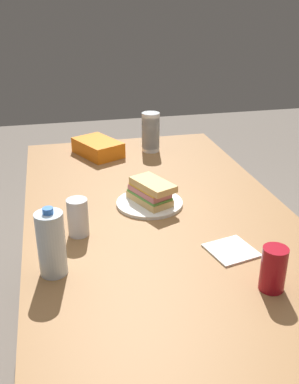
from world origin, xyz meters
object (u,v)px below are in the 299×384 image
(soda_can_red, at_px, (273,269))
(chip_bag, at_px, (98,148))
(sandwich, at_px, (151,192))
(soda_can_silver, at_px, (78,217))
(dining_table, at_px, (162,241))
(paper_plate, at_px, (150,203))
(plastic_cup_stack, at_px, (151,132))
(water_bottle_tall, at_px, (51,244))

(soda_can_red, relative_size, chip_bag, 0.53)
(chip_bag, bearing_deg, sandwich, -14.00)
(sandwich, relative_size, soda_can_silver, 1.64)
(dining_table, distance_m, chip_bag, 0.70)
(paper_plate, relative_size, chip_bag, 1.04)
(soda_can_red, relative_size, soda_can_silver, 1.00)
(soda_can_silver, bearing_deg, soda_can_red, 49.64)
(plastic_cup_stack, bearing_deg, soda_can_red, 3.20)
(dining_table, relative_size, sandwich, 8.84)
(water_bottle_tall, bearing_deg, plastic_cup_stack, 152.15)
(chip_bag, relative_size, soda_can_silver, 1.89)
(sandwich, bearing_deg, dining_table, 7.78)
(water_bottle_tall, bearing_deg, soda_can_red, 70.05)
(dining_table, xyz_separation_m, paper_plate, (-0.11, -0.02, 0.09))
(chip_bag, height_order, water_bottle_tall, water_bottle_tall)
(paper_plate, distance_m, water_bottle_tall, 0.50)
(paper_plate, bearing_deg, sandwich, 50.00)
(dining_table, distance_m, sandwich, 0.18)
(chip_bag, bearing_deg, water_bottle_tall, -40.14)
(water_bottle_tall, relative_size, soda_can_silver, 1.63)
(plastic_cup_stack, bearing_deg, chip_bag, -89.89)
(dining_table, distance_m, paper_plate, 0.15)
(paper_plate, height_order, water_bottle_tall, water_bottle_tall)
(sandwich, height_order, soda_can_red, soda_can_red)
(chip_bag, distance_m, plastic_cup_stack, 0.26)
(plastic_cup_stack, height_order, soda_can_silver, plastic_cup_stack)
(chip_bag, xyz_separation_m, water_bottle_tall, (0.92, -0.23, 0.06))
(soda_can_red, relative_size, water_bottle_tall, 0.61)
(sandwich, distance_m, soda_can_red, 0.58)
(water_bottle_tall, xyz_separation_m, soda_can_silver, (-0.20, 0.08, -0.03))
(dining_table, relative_size, soda_can_red, 14.51)
(soda_can_red, bearing_deg, sandwich, -160.42)
(plastic_cup_stack, relative_size, soda_can_silver, 1.52)
(sandwich, height_order, water_bottle_tall, water_bottle_tall)
(chip_bag, height_order, soda_can_silver, soda_can_silver)
(dining_table, xyz_separation_m, sandwich, (-0.11, -0.01, 0.14))
(paper_plate, bearing_deg, chip_bag, -168.36)
(soda_can_silver, bearing_deg, chip_bag, 168.35)
(dining_table, bearing_deg, chip_bag, -168.75)
(paper_plate, xyz_separation_m, sandwich, (0.00, 0.00, 0.05))
(soda_can_red, bearing_deg, plastic_cup_stack, -176.80)
(sandwich, height_order, soda_can_silver, soda_can_silver)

